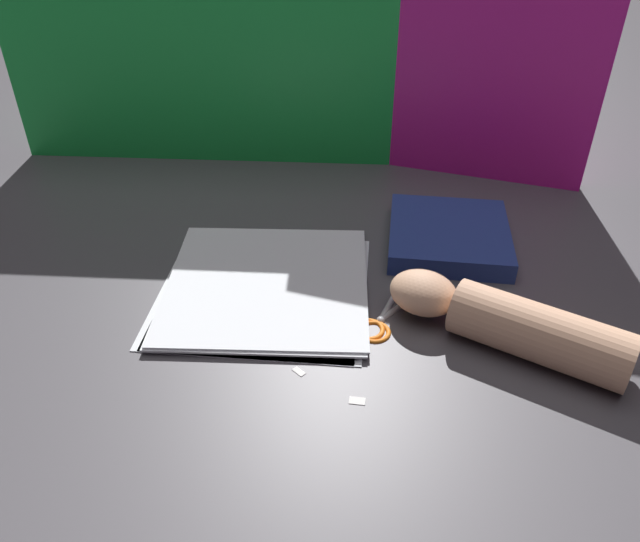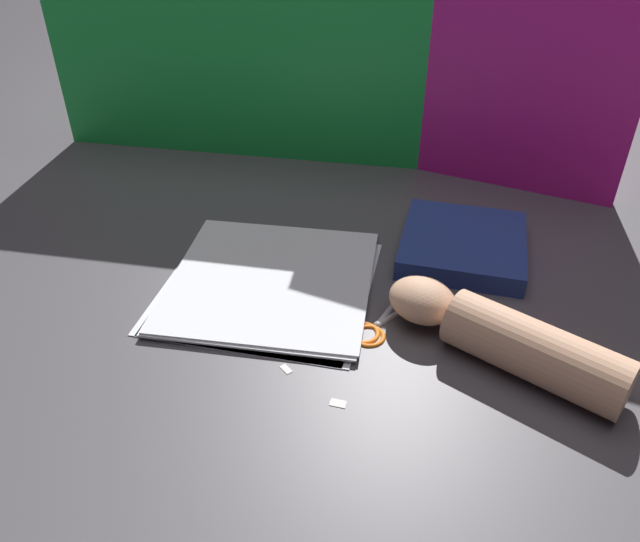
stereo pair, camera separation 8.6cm
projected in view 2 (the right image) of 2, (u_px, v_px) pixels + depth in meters
The scene contains 9 objects.
ground_plane at pixel (307, 304), 0.90m from camera, with size 6.00×6.00×0.00m, color #4C494F.
backdrop_panel_left at pixel (264, 54), 1.19m from camera, with size 0.88×0.07×0.42m.
backdrop_panel_center at pixel (484, 45), 1.09m from camera, with size 0.54×0.13×0.51m.
paper_stack at pixel (269, 283), 0.93m from camera, with size 0.32×0.33×0.01m.
book_closed at pixel (463, 245), 1.00m from camera, with size 0.19×0.20×0.03m.
scissors at pixel (378, 323), 0.86m from camera, with size 0.11×0.15×0.01m.
hand_forearm at pixel (504, 338), 0.78m from camera, with size 0.32×0.20×0.07m.
paper_scrap_near at pixel (286, 369), 0.79m from camera, with size 0.02×0.02×0.00m.
paper_scrap_mid at pixel (338, 403), 0.74m from camera, with size 0.02×0.01×0.00m.
Camera 2 is at (0.19, -0.68, 0.56)m, focal length 35.00 mm.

